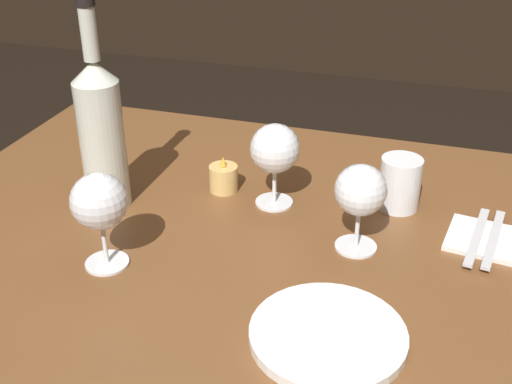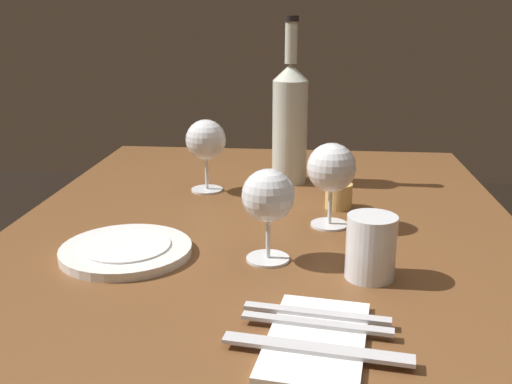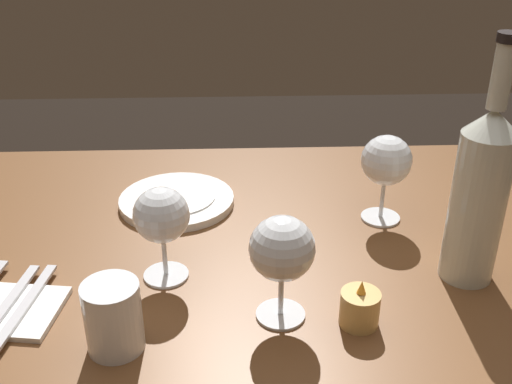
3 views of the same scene
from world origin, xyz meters
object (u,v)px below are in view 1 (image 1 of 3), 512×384
Objects in this scene: wine_glass_left at (361,192)px; fork_inner at (494,239)px; votive_candle at (224,179)px; dinner_plate at (328,335)px; wine_bottle at (101,131)px; water_tumbler at (400,186)px; wine_glass_right at (99,203)px; fork_outer at (477,236)px; wine_glass_centre at (275,150)px; folded_napkin at (510,245)px.

wine_glass_left reaches higher than fork_inner.
dinner_plate is (0.26, -0.34, -0.02)m from votive_candle.
wine_glass_left is at bearing -1.73° from wine_bottle.
wine_bottle is 1.96× the size of fork_inner.
water_tumbler is 0.45× the size of dinner_plate.
wine_glass_right is at bearing 169.51° from dinner_plate.
wine_glass_right is 0.59m from fork_outer.
dinner_plate is (0.00, -0.22, -0.09)m from wine_glass_left.
wine_bottle is 0.51m from water_tumbler.
fork_inner is 1.00× the size of fork_outer.
wine_glass_right is 1.02× the size of wine_glass_centre.
dinner_plate is at bearing -28.07° from wine_bottle.
wine_bottle is at bearing -174.88° from folded_napkin.
wine_bottle is 0.66m from fork_inner.
wine_glass_centre is 0.73× the size of folded_napkin.
water_tumbler is 0.51× the size of fork_inner.
wine_glass_centre is 0.82× the size of fork_inner.
water_tumbler is (0.40, 0.30, -0.06)m from wine_glass_right.
wine_bottle is 1.74× the size of folded_napkin.
wine_glass_left is at bearing -107.73° from water_tumbler.
wine_glass_right is 0.37m from dinner_plate.
water_tumbler is 0.51× the size of fork_outer.
votive_candle reaches higher than fork_outer.
wine_glass_right is (-0.35, -0.16, 0.01)m from wine_glass_left.
wine_glass_right is at bearing -157.63° from fork_inner.
votive_candle is 0.37× the size of fork_outer.
wine_glass_right is at bearing -62.74° from wine_bottle.
wine_glass_centre is 2.21× the size of votive_candle.
wine_glass_centre reaches higher than water_tumbler.
water_tumbler reaches higher than folded_napkin.
water_tumbler is (0.21, 0.05, -0.06)m from wine_glass_centre.
fork_outer is at bearing -29.54° from water_tumbler.
wine_glass_centre is 0.22m from water_tumbler.
folded_napkin is 1.13× the size of fork_outer.
wine_bottle reaches higher than wine_glass_centre.
dinner_plate is (0.35, -0.07, -0.10)m from wine_glass_right.
wine_bottle is 0.51m from dinner_plate.
wine_glass_left is 0.79× the size of fork_inner.
wine_glass_centre is at bearing 53.01° from wine_glass_right.
votive_candle is (0.18, 0.10, -0.11)m from wine_bottle.
dinner_plate is at bearing -10.49° from wine_glass_right.
fork_inner is (0.21, 0.07, -0.09)m from wine_glass_left.
wine_glass_right reaches higher than folded_napkin.
folded_napkin is at bearing 5.12° from wine_bottle.
wine_glass_centre reaches higher than dinner_plate.
folded_napkin is at bearing -4.97° from votive_candle.
wine_glass_left is 1.55× the size of water_tumbler.
wine_glass_centre reaches higher than fork_inner.
folded_napkin is (0.23, 0.07, -0.10)m from wine_glass_left.
wine_glass_right is 1.64× the size of water_tumbler.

